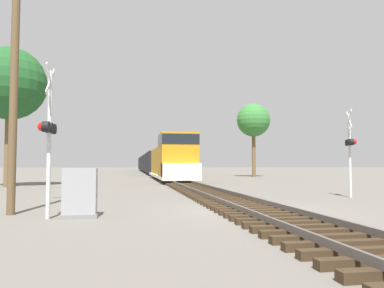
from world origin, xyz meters
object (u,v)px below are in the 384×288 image
(crossing_signal_near, at_px, (48,131))
(tree_far_right, at_px, (9,84))
(crossing_signal_far, at_px, (350,146))
(tree_mid_background, at_px, (253,121))
(relay_cabinet, at_px, (80,193))
(freight_train, at_px, (152,163))
(utility_pole, at_px, (15,51))

(crossing_signal_near, height_order, tree_far_right, tree_far_right)
(crossing_signal_far, height_order, tree_mid_background, tree_mid_background)
(relay_cabinet, xyz_separation_m, tree_far_right, (-6.92, 16.25, 6.48))
(crossing_signal_near, distance_m, tree_far_right, 18.09)
(crossing_signal_near, distance_m, crossing_signal_far, 13.59)
(relay_cabinet, relative_size, tree_mid_background, 0.15)
(crossing_signal_near, xyz_separation_m, crossing_signal_far, (12.65, 4.97, -0.06))
(freight_train, distance_m, relay_cabinet, 56.70)
(freight_train, bearing_deg, utility_pole, -97.81)
(tree_far_right, bearing_deg, crossing_signal_far, -31.46)
(relay_cabinet, bearing_deg, utility_pole, 155.78)
(freight_train, relative_size, utility_pole, 8.24)
(tree_far_right, bearing_deg, relay_cabinet, -66.92)
(crossing_signal_far, bearing_deg, freight_train, 25.19)
(relay_cabinet, bearing_deg, freight_train, 84.51)
(crossing_signal_far, xyz_separation_m, tree_mid_background, (5.18, 29.05, 4.67))
(crossing_signal_near, height_order, utility_pole, utility_pole)
(tree_mid_background, bearing_deg, crossing_signal_far, -100.10)
(utility_pole, bearing_deg, crossing_signal_far, 15.42)
(crossing_signal_near, bearing_deg, relay_cabinet, 102.39)
(crossing_signal_near, distance_m, utility_pole, 3.12)
(crossing_signal_far, distance_m, relay_cabinet, 12.82)
(crossing_signal_far, relative_size, utility_pole, 0.42)
(utility_pole, bearing_deg, crossing_signal_near, -41.18)
(freight_train, relative_size, tree_far_right, 8.33)
(crossing_signal_far, bearing_deg, tree_far_right, 76.74)
(freight_train, bearing_deg, relay_cabinet, -95.49)
(crossing_signal_far, bearing_deg, relay_cabinet, 130.51)
(tree_far_right, distance_m, tree_mid_background, 29.65)
(freight_train, height_order, utility_pole, utility_pole)
(relay_cabinet, xyz_separation_m, tree_mid_background, (16.93, 33.87, 6.41))
(utility_pole, distance_m, tree_far_right, 16.13)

